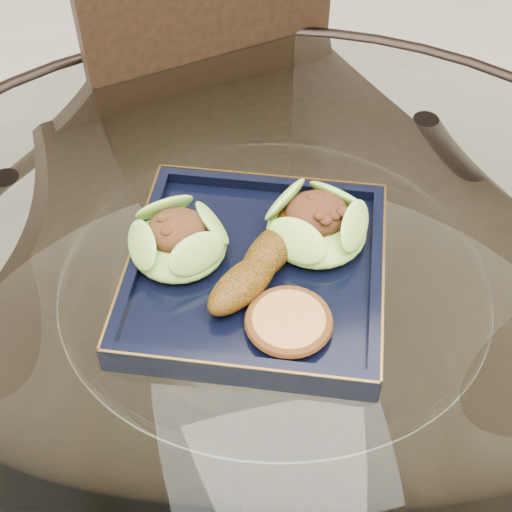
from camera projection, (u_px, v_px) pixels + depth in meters
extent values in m
cylinder|color=white|center=(273.00, 315.00, 0.75)|extent=(1.10, 1.10, 0.01)
torus|color=black|center=(273.00, 315.00, 0.75)|extent=(1.13, 1.13, 0.02)
cylinder|color=black|center=(387.00, 294.00, 1.26)|extent=(0.04, 0.04, 0.75)
cylinder|color=black|center=(66.00, 350.00, 1.18)|extent=(0.04, 0.04, 0.75)
cube|color=black|center=(266.00, 265.00, 1.20)|extent=(0.50, 0.50, 0.04)
cube|color=black|center=(214.00, 74.00, 1.11)|extent=(0.38, 0.12, 0.45)
cylinder|color=black|center=(220.00, 460.00, 1.22)|extent=(0.03, 0.03, 0.44)
cylinder|color=black|center=(392.00, 381.00, 1.32)|extent=(0.03, 0.03, 0.44)
cylinder|color=black|center=(147.00, 313.00, 1.43)|extent=(0.03, 0.03, 0.44)
cylinder|color=black|center=(300.00, 255.00, 1.53)|extent=(0.03, 0.03, 0.44)
cube|color=black|center=(256.00, 274.00, 0.77)|extent=(0.35, 0.35, 0.02)
ellipsoid|color=#5A9D2D|center=(178.00, 242.00, 0.76)|extent=(0.12, 0.12, 0.04)
ellipsoid|color=#61A32F|center=(317.00, 226.00, 0.78)|extent=(0.14, 0.14, 0.04)
ellipsoid|color=#66400A|center=(270.00, 251.00, 0.75)|extent=(0.17, 0.17, 0.04)
cylinder|color=#C07F40|center=(289.00, 323.00, 0.71)|extent=(0.10, 0.10, 0.01)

